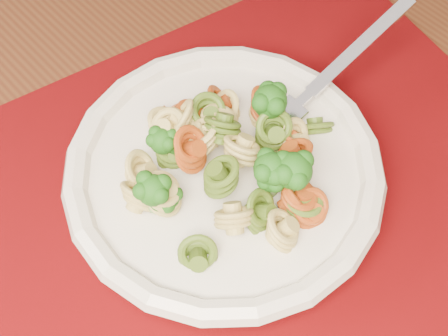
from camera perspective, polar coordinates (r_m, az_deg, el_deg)
dining_table at (r=0.67m, az=-2.27°, el=3.17°), size 1.62×1.24×0.78m
placemat at (r=0.51m, az=2.14°, el=-1.77°), size 0.48×0.39×0.00m
pasta_bowl at (r=0.48m, az=-0.00°, el=-0.71°), size 0.25×0.25×0.05m
pasta_broccoli_heap at (r=0.46m, az=0.00°, el=0.39°), size 0.21×0.21×0.06m
fork at (r=0.49m, az=5.78°, el=4.91°), size 0.18×0.06×0.08m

